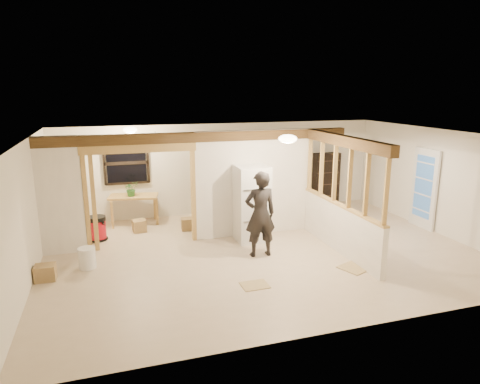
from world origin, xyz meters
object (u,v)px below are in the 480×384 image
object	(u,v)px
refrigerator	(252,204)
woman	(260,214)
bookshelf	(326,179)
work_table	(134,210)
shop_vac	(97,228)

from	to	relation	value
refrigerator	woman	bearing A→B (deg)	-98.43
refrigerator	bookshelf	distance (m)	3.85
woman	work_table	distance (m)	3.86
refrigerator	bookshelf	world-z (taller)	refrigerator
woman	shop_vac	distance (m)	3.88
work_table	bookshelf	world-z (taller)	bookshelf
refrigerator	shop_vac	world-z (taller)	refrigerator
shop_vac	bookshelf	size ratio (longest dim) A/B	0.37
refrigerator	bookshelf	bearing A→B (deg)	35.88
woman	bookshelf	world-z (taller)	woman
work_table	refrigerator	bearing A→B (deg)	-27.22
woman	work_table	size ratio (longest dim) A/B	1.50
work_table	shop_vac	distance (m)	1.36
woman	shop_vac	bearing A→B (deg)	-30.48
work_table	shop_vac	bearing A→B (deg)	-119.56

